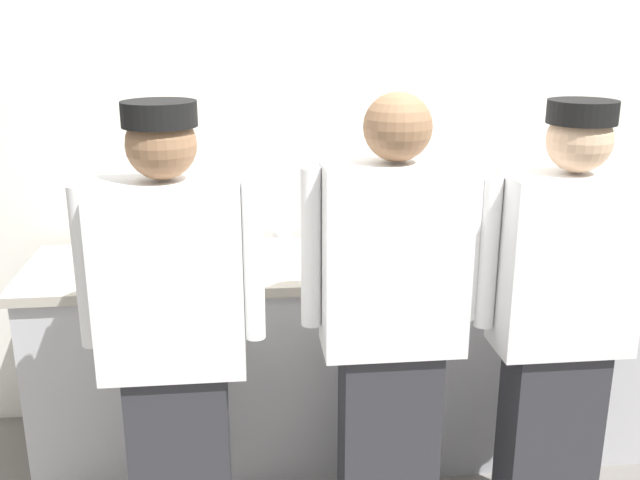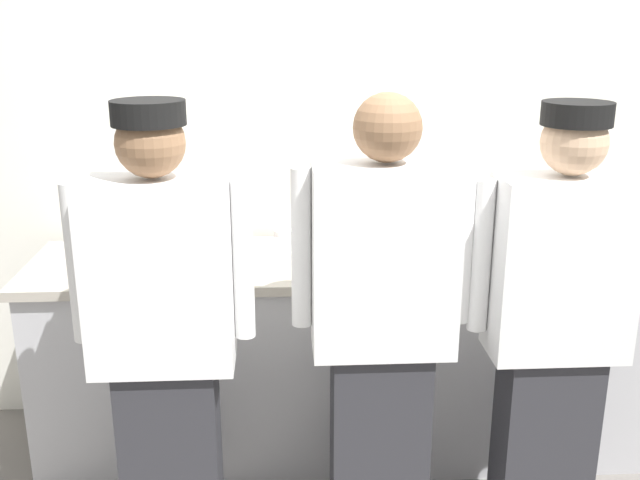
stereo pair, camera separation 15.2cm
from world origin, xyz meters
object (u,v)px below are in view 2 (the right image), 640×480
Objects in this scene: plate_stack_front at (361,248)px; ramekin_orange_sauce at (591,255)px; ramekin_yellow_sauce at (356,263)px; chef_near_left at (164,337)px; mixing_bowl_steel at (137,247)px; sheet_tray at (502,254)px; ramekin_green_sauce at (321,246)px; squeeze_bottle_primary at (214,257)px; ramekin_red_sauce at (603,239)px; chef_far_right at (555,327)px; chef_center at (382,327)px; deli_cup at (284,241)px; squeeze_bottle_secondary at (206,240)px; plate_stack_rear at (263,255)px.

ramekin_orange_sauce is at bearing -9.32° from plate_stack_front.
plate_stack_front is at bearing 76.27° from ramekin_yellow_sauce.
chef_near_left reaches higher than mixing_bowl_steel.
ramekin_green_sauce is (-0.79, 0.11, 0.01)m from sheet_tray.
ramekin_orange_sauce is (0.97, -0.16, 0.00)m from plate_stack_front.
squeeze_bottle_primary is 0.59m from ramekin_yellow_sauce.
ramekin_red_sauce is at bearing 2.70° from mixing_bowl_steel.
chef_far_right is at bearing -46.12° from ramekin_green_sauce.
plate_stack_front is at bearing 24.30° from squeeze_bottle_primary.
chef_center is 18.83× the size of ramekin_yellow_sauce.
squeeze_bottle_primary is at bearing 76.12° from chef_near_left.
mixing_bowl_steel reaches higher than ramekin_yellow_sauce.
chef_near_left is 9.08× the size of squeeze_bottle_primary.
squeeze_bottle_primary is at bearing -144.67° from ramekin_green_sauce.
ramekin_yellow_sauce is at bearing -37.38° from deli_cup.
mixing_bowl_steel reaches higher than ramekin_green_sauce.
squeeze_bottle_secondary is (0.30, -0.04, 0.04)m from mixing_bowl_steel.
deli_cup is (-0.33, 0.80, 0.07)m from chef_center.
ramekin_yellow_sauce is at bearing -168.18° from ramekin_red_sauce.
chef_center is 15.63× the size of ramekin_orange_sauce.
mixing_bowl_steel is 1.59m from sheet_tray.
ramekin_orange_sauce is (1.73, 0.64, 0.04)m from chef_near_left.
ramekin_red_sauce reaches higher than ramekin_orange_sauce.
chef_center reaches higher than ramekin_orange_sauce.
plate_stack_front is at bearing 170.68° from ramekin_orange_sauce.
chef_center is 0.93m from sheet_tray.
ramekin_green_sauce is (-0.16, 0.79, 0.04)m from chef_center.
ramekin_yellow_sauce is 0.89× the size of deli_cup.
ramekin_red_sauce is 1.46m from deli_cup.
chef_far_right reaches higher than plate_stack_rear.
plate_stack_front is at bearing 46.69° from chef_near_left.
ramekin_orange_sauce is (1.95, -0.12, -0.04)m from mixing_bowl_steel.
squeeze_bottle_secondary is (0.08, 0.72, 0.12)m from chef_near_left.
chef_near_left is 0.74m from chef_center.
squeeze_bottle_primary reaches higher than ramekin_yellow_sauce.
squeeze_bottle_secondary is 1.96× the size of ramekin_green_sauce.
deli_cup is (-0.95, 0.12, 0.04)m from sheet_tray.
plate_stack_rear is 1.01× the size of squeeze_bottle_secondary.
deli_cup is at bearing 171.19° from ramekin_orange_sauce.
mixing_bowl_steel is (-1.57, 0.73, 0.09)m from chef_far_right.
plate_stack_rear is 2.28× the size of ramekin_yellow_sauce.
plate_stack_rear is 0.25m from squeeze_bottle_primary.
sheet_tray is at bearing 9.39° from ramekin_yellow_sauce.
mixing_bowl_steel is 1.95m from ramekin_orange_sauce.
ramekin_red_sauce is (1.55, 0.20, -0.02)m from plate_stack_rear.
ramekin_yellow_sauce is at bearing -8.86° from mixing_bowl_steel.
deli_cup is (-0.17, 0.01, 0.03)m from ramekin_green_sauce.
squeeze_bottle_primary is 0.55m from ramekin_green_sauce.
squeeze_bottle_primary is at bearing -76.49° from squeeze_bottle_secondary.
squeeze_bottle_secondary is at bearing -179.70° from sheet_tray.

